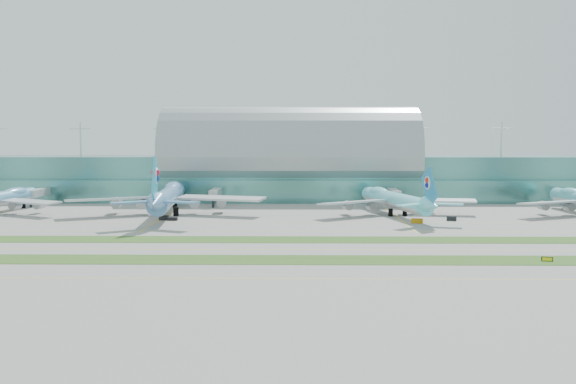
{
  "coord_description": "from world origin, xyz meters",
  "views": [
    {
      "loc": [
        2.97,
        -175.13,
        28.05
      ],
      "look_at": [
        0.0,
        55.0,
        9.0
      ],
      "focal_mm": 40.0,
      "sensor_mm": 36.0,
      "label": 1
    }
  ],
  "objects_px": {
    "airliner_c": "(394,199)",
    "airliner_b": "(168,196)",
    "terminal": "(290,168)",
    "taxiway_sign_east": "(547,259)"
  },
  "relations": [
    {
      "from": "airliner_b",
      "to": "airliner_c",
      "type": "height_order",
      "value": "airliner_b"
    },
    {
      "from": "taxiway_sign_east",
      "to": "airliner_b",
      "type": "bearing_deg",
      "value": 154.7
    },
    {
      "from": "terminal",
      "to": "airliner_b",
      "type": "height_order",
      "value": "terminal"
    },
    {
      "from": "taxiway_sign_east",
      "to": "terminal",
      "type": "bearing_deg",
      "value": 126.33
    },
    {
      "from": "terminal",
      "to": "taxiway_sign_east",
      "type": "distance_m",
      "value": 169.58
    },
    {
      "from": "terminal",
      "to": "airliner_c",
      "type": "xyz_separation_m",
      "value": [
        39.14,
        -67.09,
        -8.32
      ]
    },
    {
      "from": "terminal",
      "to": "taxiway_sign_east",
      "type": "relative_size",
      "value": 136.05
    },
    {
      "from": "airliner_b",
      "to": "taxiway_sign_east",
      "type": "distance_m",
      "value": 138.91
    },
    {
      "from": "airliner_b",
      "to": "airliner_c",
      "type": "relative_size",
      "value": 1.2
    },
    {
      "from": "airliner_c",
      "to": "airliner_b",
      "type": "bearing_deg",
      "value": 167.35
    }
  ]
}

